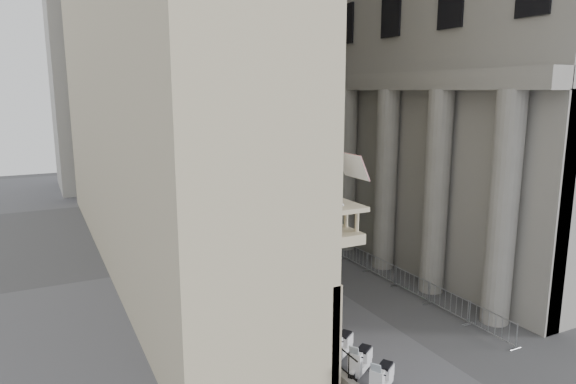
% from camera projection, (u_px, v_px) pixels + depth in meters
% --- Properties ---
extents(far_building, '(22.00, 10.00, 30.00)m').
position_uv_depth(far_building, '(161.00, 42.00, 54.52)').
color(far_building, '#B1AEA8').
rests_on(far_building, ground).
extents(iron_fence, '(0.30, 28.00, 1.40)m').
position_uv_depth(iron_fence, '(218.00, 268.00, 29.22)').
color(iron_fence, black).
rests_on(iron_fence, ground).
extents(blue_awning, '(1.60, 3.00, 3.00)m').
position_uv_depth(blue_awning, '(288.00, 220.00, 39.95)').
color(blue_awning, navy).
rests_on(blue_awning, ground).
extents(flag, '(1.00, 1.40, 8.20)m').
position_uv_depth(flag, '(347.00, 379.00, 17.94)').
color(flag, '#9E0C11').
rests_on(flag, ground).
extents(scooter_1, '(1.48, 1.24, 1.50)m').
position_uv_depth(scooter_1, '(360.00, 377.00, 18.06)').
color(scooter_1, silver).
rests_on(scooter_1, ground).
extents(scooter_2, '(1.48, 1.24, 1.50)m').
position_uv_depth(scooter_2, '(341.00, 361.00, 19.15)').
color(scooter_2, silver).
rests_on(scooter_2, ground).
extents(scooter_3, '(1.48, 1.24, 1.50)m').
position_uv_depth(scooter_3, '(324.00, 347.00, 20.24)').
color(scooter_3, silver).
rests_on(scooter_3, ground).
extents(scooter_4, '(1.48, 1.24, 1.50)m').
position_uv_depth(scooter_4, '(309.00, 334.00, 21.33)').
color(scooter_4, silver).
rests_on(scooter_4, ground).
extents(scooter_5, '(1.48, 1.24, 1.50)m').
position_uv_depth(scooter_5, '(295.00, 322.00, 22.42)').
color(scooter_5, silver).
rests_on(scooter_5, ground).
extents(scooter_6, '(1.48, 1.24, 1.50)m').
position_uv_depth(scooter_6, '(283.00, 311.00, 23.50)').
color(scooter_6, silver).
rests_on(scooter_6, ground).
extents(scooter_7, '(1.48, 1.24, 1.50)m').
position_uv_depth(scooter_7, '(272.00, 301.00, 24.59)').
color(scooter_7, silver).
rests_on(scooter_7, ground).
extents(scooter_8, '(1.48, 1.24, 1.50)m').
position_uv_depth(scooter_8, '(261.00, 292.00, 25.68)').
color(scooter_8, silver).
rests_on(scooter_8, ground).
extents(scooter_9, '(1.48, 1.24, 1.50)m').
position_uv_depth(scooter_9, '(252.00, 284.00, 26.77)').
color(scooter_9, silver).
rests_on(scooter_9, ground).
extents(scooter_10, '(1.48, 1.24, 1.50)m').
position_uv_depth(scooter_10, '(243.00, 277.00, 27.86)').
color(scooter_10, silver).
rests_on(scooter_10, ground).
extents(scooter_11, '(1.48, 1.24, 1.50)m').
position_uv_depth(scooter_11, '(235.00, 270.00, 28.95)').
color(scooter_11, silver).
rests_on(scooter_11, ground).
extents(scooter_12, '(1.48, 1.24, 1.50)m').
position_uv_depth(scooter_12, '(227.00, 263.00, 30.04)').
color(scooter_12, silver).
rests_on(scooter_12, ground).
extents(scooter_13, '(1.48, 1.24, 1.50)m').
position_uv_depth(scooter_13, '(220.00, 257.00, 31.12)').
color(scooter_13, silver).
rests_on(scooter_13, ground).
extents(barrier_0, '(0.60, 2.40, 1.10)m').
position_uv_depth(barrier_0, '(491.00, 337.00, 21.05)').
color(barrier_0, '#A1A4A9').
rests_on(barrier_0, ground).
extents(barrier_1, '(0.60, 2.40, 1.10)m').
position_uv_depth(barrier_1, '(447.00, 314.00, 23.24)').
color(barrier_1, '#A1A4A9').
rests_on(barrier_1, ground).
extents(barrier_2, '(0.60, 2.40, 1.10)m').
position_uv_depth(barrier_2, '(411.00, 294.00, 25.44)').
color(barrier_2, '#A1A4A9').
rests_on(barrier_2, ground).
extents(barrier_3, '(0.60, 2.40, 1.10)m').
position_uv_depth(barrier_3, '(380.00, 278.00, 27.63)').
color(barrier_3, '#A1A4A9').
rests_on(barrier_3, ground).
extents(barrier_4, '(0.60, 2.40, 1.10)m').
position_uv_depth(barrier_4, '(354.00, 264.00, 29.82)').
color(barrier_4, '#A1A4A9').
rests_on(barrier_4, ground).
extents(barrier_5, '(0.60, 2.40, 1.10)m').
position_uv_depth(barrier_5, '(332.00, 252.00, 32.02)').
color(barrier_5, '#A1A4A9').
rests_on(barrier_5, ground).
extents(barrier_6, '(0.60, 2.40, 1.10)m').
position_uv_depth(barrier_6, '(312.00, 242.00, 34.21)').
color(barrier_6, '#A1A4A9').
rests_on(barrier_6, ground).
extents(security_tent, '(4.24, 4.24, 3.45)m').
position_uv_depth(security_tent, '(203.00, 202.00, 33.14)').
color(security_tent, silver).
rests_on(security_tent, ground).
extents(street_lamp, '(2.53, 0.69, 7.85)m').
position_uv_depth(street_lamp, '(181.00, 167.00, 36.19)').
color(street_lamp, gray).
rests_on(street_lamp, ground).
extents(info_kiosk, '(0.44, 0.84, 1.70)m').
position_uv_depth(info_kiosk, '(227.00, 260.00, 27.97)').
color(info_kiosk, black).
rests_on(info_kiosk, ground).
extents(pedestrian_a, '(0.75, 0.58, 1.81)m').
position_uv_depth(pedestrian_a, '(233.00, 203.00, 41.83)').
color(pedestrian_a, '#0D1236').
rests_on(pedestrian_a, ground).
extents(pedestrian_b, '(0.93, 0.83, 1.60)m').
position_uv_depth(pedestrian_b, '(263.00, 211.00, 39.49)').
color(pedestrian_b, black).
rests_on(pedestrian_b, ground).
extents(pedestrian_c, '(0.84, 0.57, 1.68)m').
position_uv_depth(pedestrian_c, '(198.00, 196.00, 44.90)').
color(pedestrian_c, black).
rests_on(pedestrian_c, ground).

